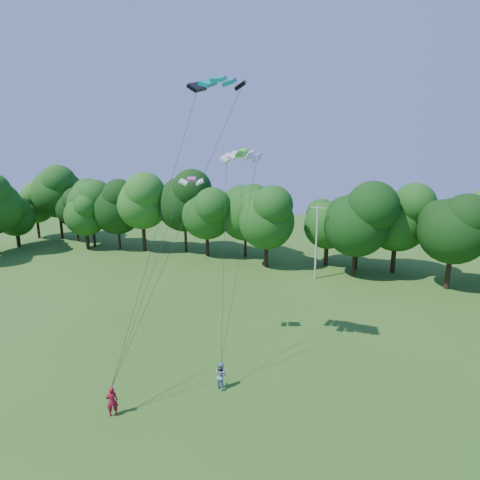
% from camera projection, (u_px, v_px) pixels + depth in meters
% --- Properties ---
extents(utility_pole, '(1.70, 0.31, 8.51)m').
position_uv_depth(utility_pole, '(316.00, 242.00, 42.45)').
color(utility_pole, '#B2B2A9').
rests_on(utility_pole, ground).
extents(kite_flyer_left, '(0.75, 0.73, 1.73)m').
position_uv_depth(kite_flyer_left, '(112.00, 401.00, 20.25)').
color(kite_flyer_left, maroon).
rests_on(kite_flyer_left, ground).
extents(kite_flyer_right, '(1.01, 0.92, 1.69)m').
position_uv_depth(kite_flyer_right, '(221.00, 375.00, 22.70)').
color(kite_flyer_right, '#879BBC').
rests_on(kite_flyer_right, ground).
extents(kite_teal, '(3.36, 1.89, 0.61)m').
position_uv_depth(kite_teal, '(219.00, 79.00, 20.94)').
color(kite_teal, '#049287').
rests_on(kite_teal, ground).
extents(kite_green, '(2.61, 1.25, 0.55)m').
position_uv_depth(kite_green, '(242.00, 153.00, 23.93)').
color(kite_green, '#3EDF21').
rests_on(kite_green, ground).
extents(kite_pink, '(1.80, 1.37, 0.28)m').
position_uv_depth(kite_pink, '(191.00, 179.00, 24.86)').
color(kite_pink, '#D83C9D').
rests_on(kite_pink, ground).
extents(tree_back_west, '(6.65, 6.65, 9.67)m').
position_uv_depth(tree_back_west, '(85.00, 210.00, 56.10)').
color(tree_back_west, black).
rests_on(tree_back_west, ground).
extents(tree_back_center, '(8.02, 8.02, 11.67)m').
position_uv_depth(tree_back_center, '(357.00, 215.00, 42.61)').
color(tree_back_center, black).
rests_on(tree_back_center, ground).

